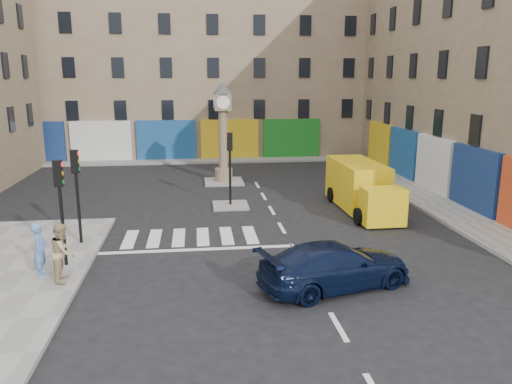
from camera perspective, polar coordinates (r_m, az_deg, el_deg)
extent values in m
plane|color=black|center=(18.50, 5.08, -7.79)|extent=(120.00, 120.00, 0.00)
cube|color=gray|center=(30.30, 17.40, 0.12)|extent=(2.60, 30.00, 0.15)
cube|color=gray|center=(39.63, -7.27, 3.58)|extent=(32.00, 2.40, 0.15)
cube|color=gray|center=(25.78, -2.94, -1.54)|extent=(1.80, 1.80, 0.12)
cube|color=gray|center=(31.61, -3.70, 1.20)|extent=(2.40, 2.40, 0.12)
cube|color=#8C795D|center=(44.93, -7.56, 15.47)|extent=(32.00, 10.00, 17.00)
cylinder|color=black|center=(18.41, -21.20, -3.67)|extent=(0.12, 0.12, 2.80)
cube|color=black|center=(17.99, -21.68, 1.99)|extent=(0.28, 0.22, 0.90)
cylinder|color=black|center=(20.66, -19.61, -1.76)|extent=(0.12, 0.12, 2.80)
cube|color=black|center=(20.28, -20.01, 3.30)|extent=(0.28, 0.22, 0.90)
cylinder|color=black|center=(25.45, -2.98, 1.64)|extent=(0.12, 0.12, 2.80)
cube|color=black|center=(25.15, -3.03, 5.77)|extent=(0.28, 0.22, 0.90)
cylinder|color=#8A785A|center=(31.52, -3.71, 2.01)|extent=(1.10, 1.10, 0.80)
cylinder|color=#8A785A|center=(31.17, -3.77, 5.99)|extent=(0.56, 0.56, 3.60)
cube|color=#8A785A|center=(30.97, -3.83, 10.21)|extent=(1.00, 1.00, 1.00)
cylinder|color=white|center=(30.45, -3.78, 10.16)|extent=(0.80, 0.06, 0.80)
cone|color=#333338|center=(30.94, -3.86, 11.78)|extent=(1.20, 1.20, 0.70)
imported|color=black|center=(16.16, 9.06, -8.29)|extent=(5.41, 3.41, 1.46)
cube|color=yellow|center=(26.02, 11.45, 0.97)|extent=(2.05, 4.73, 2.25)
cube|color=yellow|center=(22.89, 14.31, -1.60)|extent=(1.88, 1.21, 1.66)
cube|color=black|center=(22.75, 14.41, -0.68)|extent=(1.68, 0.91, 0.68)
cylinder|color=black|center=(23.04, 11.61, -2.75)|extent=(0.26, 0.79, 0.78)
cylinder|color=black|center=(23.75, 16.07, -2.51)|extent=(0.26, 0.79, 0.78)
cylinder|color=black|center=(26.99, 8.60, -0.29)|extent=(0.26, 0.79, 0.78)
cylinder|color=black|center=(27.60, 12.49, -0.15)|extent=(0.26, 0.79, 0.78)
imported|color=#5480C0|center=(17.82, -23.45, -6.09)|extent=(0.49, 0.70, 1.81)
imported|color=tan|center=(17.19, -21.21, -6.41)|extent=(0.76, 0.96, 1.90)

